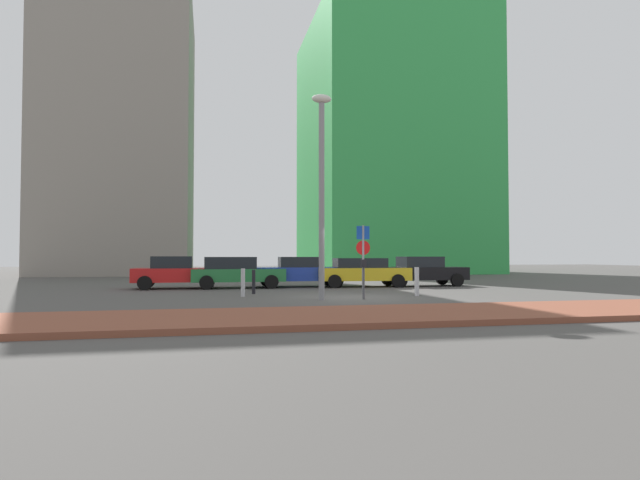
% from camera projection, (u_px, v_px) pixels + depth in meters
% --- Properties ---
extents(ground_plane, '(120.00, 120.00, 0.00)m').
position_uv_depth(ground_plane, '(355.00, 298.00, 18.71)').
color(ground_plane, '#4C4947').
extents(sidewalk_brick, '(40.00, 3.74, 0.14)m').
position_uv_depth(sidewalk_brick, '(422.00, 314.00, 12.80)').
color(sidewalk_brick, brown).
rests_on(sidewalk_brick, ground).
extents(parked_car_red, '(4.04, 2.12, 1.50)m').
position_uv_depth(parked_car_red, '(176.00, 272.00, 23.84)').
color(parked_car_red, red).
rests_on(parked_car_red, ground).
extents(parked_car_green, '(4.35, 2.01, 1.47)m').
position_uv_depth(parked_car_green, '(236.00, 272.00, 24.19)').
color(parked_car_green, '#237238').
rests_on(parked_car_green, ground).
extents(parked_car_blue, '(4.68, 2.23, 1.47)m').
position_uv_depth(parked_car_blue, '(301.00, 271.00, 25.17)').
color(parked_car_blue, '#1E389E').
rests_on(parked_car_blue, ground).
extents(parked_car_yellow, '(4.65, 2.27, 1.41)m').
position_uv_depth(parked_car_yellow, '(362.00, 271.00, 25.29)').
color(parked_car_yellow, gold).
rests_on(parked_car_yellow, ground).
extents(parked_car_black, '(4.37, 1.97, 1.48)m').
position_uv_depth(parked_car_black, '(422.00, 271.00, 25.91)').
color(parked_car_black, black).
rests_on(parked_car_black, ground).
extents(parking_sign_post, '(0.60, 0.10, 2.79)m').
position_uv_depth(parking_sign_post, '(363.00, 250.00, 21.29)').
color(parking_sign_post, gray).
rests_on(parking_sign_post, ground).
extents(parking_meter, '(0.18, 0.14, 1.40)m').
position_uv_depth(parking_meter, '(364.00, 273.00, 18.00)').
color(parking_meter, '#4C4C51').
rests_on(parking_meter, ground).
extents(street_lamp, '(0.70, 0.36, 7.16)m').
position_uv_depth(street_lamp, '(322.00, 179.00, 17.81)').
color(street_lamp, gray).
rests_on(street_lamp, ground).
extents(traffic_bollard_near, '(0.17, 0.17, 1.09)m').
position_uv_depth(traffic_bollard_near, '(417.00, 281.00, 19.54)').
color(traffic_bollard_near, '#B7B7BC').
rests_on(traffic_bollard_near, ground).
extents(traffic_bollard_mid, '(0.16, 0.16, 1.05)m').
position_uv_depth(traffic_bollard_mid, '(243.00, 283.00, 19.15)').
color(traffic_bollard_mid, '#B7B7BC').
rests_on(traffic_bollard_mid, ground).
extents(traffic_bollard_far, '(0.14, 0.14, 0.97)m').
position_uv_depth(traffic_bollard_far, '(254.00, 282.00, 20.52)').
color(traffic_bollard_far, black).
rests_on(traffic_bollard_far, ground).
extents(building_colorful_midrise, '(15.04, 16.02, 23.24)m').
position_uv_depth(building_colorful_midrise, '(389.00, 150.00, 48.74)').
color(building_colorful_midrise, green).
rests_on(building_colorful_midrise, ground).
extents(building_under_construction, '(11.36, 15.76, 24.32)m').
position_uv_depth(building_under_construction, '(125.00, 135.00, 44.99)').
color(building_under_construction, gray).
rests_on(building_under_construction, ground).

